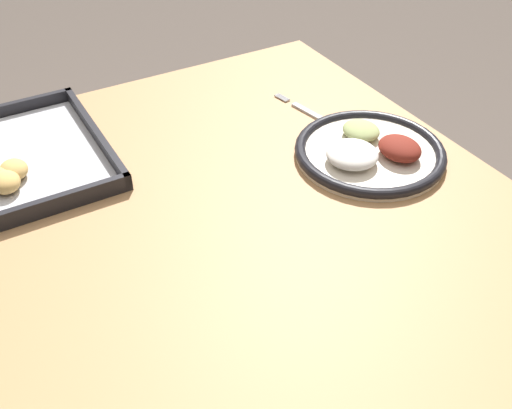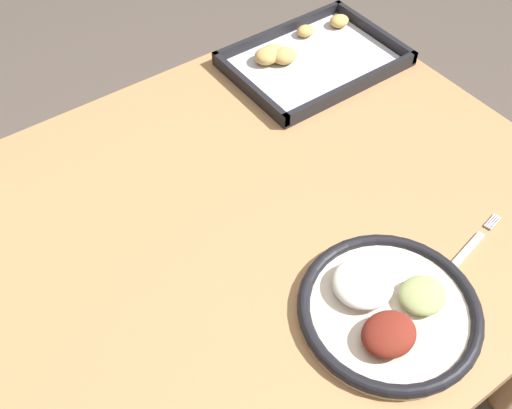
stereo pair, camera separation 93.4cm
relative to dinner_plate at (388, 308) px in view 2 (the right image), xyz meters
The scene contains 5 objects.
ground_plane 0.78m from the dinner_plate, 104.88° to the left, with size 8.00×8.00×0.00m, color #564C44.
dining_table 0.30m from the dinner_plate, 104.88° to the left, with size 1.13×0.87×0.71m.
dinner_plate is the anchor object (origin of this frame).
fork 0.17m from the dinner_plate, ahead, with size 0.20×0.05×0.00m.
baking_tray 0.62m from the dinner_plate, 61.93° to the left, with size 0.35×0.26×0.04m.
Camera 2 is at (-0.35, -0.52, 1.49)m, focal length 42.00 mm.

